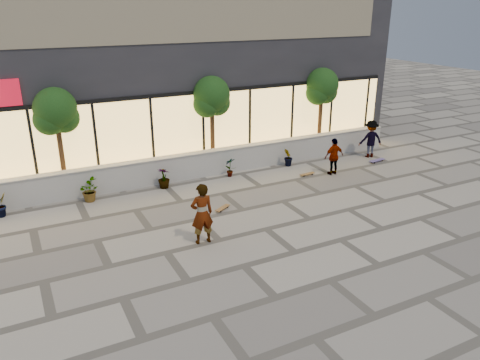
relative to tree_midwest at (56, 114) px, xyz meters
name	(u,v)px	position (x,y,z in m)	size (l,w,h in m)	color
ground	(244,266)	(3.50, -7.70, -2.99)	(80.00, 80.00, 0.00)	#A29B8C
planter_wall	(162,170)	(3.50, -0.70, -2.46)	(22.00, 0.42, 1.04)	#B8B6AF
retail_building	(119,59)	(3.50, 4.79, 1.26)	(24.00, 9.17, 8.50)	#232328
shrub_b	(1,205)	(-2.20, -1.25, -2.58)	(0.45, 0.36, 0.81)	#143B12
shrub_c	(88,190)	(0.60, -1.25, -2.58)	(0.73, 0.63, 0.81)	#143B12
shrub_d	(164,178)	(3.40, -1.25, -2.58)	(0.45, 0.45, 0.81)	#143B12
shrub_e	(230,167)	(6.20, -1.25, -2.58)	(0.43, 0.29, 0.81)	#143B12
shrub_f	(288,157)	(9.00, -1.25, -2.58)	(0.45, 0.36, 0.81)	#143B12
tree_midwest	(56,114)	(0.00, 0.00, 0.00)	(1.60, 1.50, 3.92)	#4D2F1B
tree_mideast	(212,99)	(6.00, 0.00, 0.00)	(1.60, 1.50, 3.92)	#4D2F1B
tree_east	(322,88)	(11.50, 0.00, 0.00)	(1.60, 1.50, 3.92)	#4D2F1B
skater_center	(202,214)	(3.02, -5.95, -2.06)	(0.68, 0.44, 1.86)	silver
skater_right_near	(334,157)	(10.11, -2.95, -2.22)	(0.90, 0.37, 1.53)	white
skater_right_far	(371,139)	(13.04, -1.83, -2.13)	(1.10, 0.63, 1.70)	maroon
skateboard_center	(223,208)	(4.53, -4.11, -2.92)	(0.69, 0.52, 0.08)	brown
skateboard_right_near	(307,174)	(9.07, -2.61, -2.92)	(0.70, 0.23, 0.08)	brown
skateboard_right_far	(377,160)	(12.85, -2.58, -2.90)	(0.87, 0.32, 0.10)	#54457F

